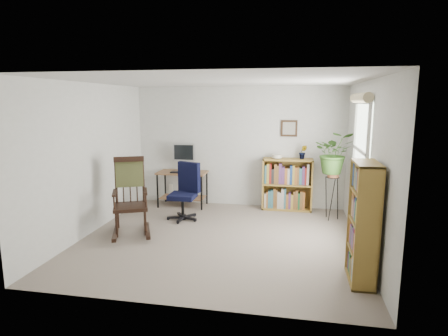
% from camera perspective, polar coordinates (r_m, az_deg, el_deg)
% --- Properties ---
extents(floor, '(4.20, 4.00, 0.00)m').
position_cam_1_polar(floor, '(5.93, -0.73, -10.71)').
color(floor, gray).
rests_on(floor, ground).
extents(ceiling, '(4.20, 4.00, 0.00)m').
position_cam_1_polar(ceiling, '(5.55, -0.78, 13.11)').
color(ceiling, silver).
rests_on(ceiling, ground).
extents(wall_back, '(4.20, 0.00, 2.40)m').
position_cam_1_polar(wall_back, '(7.57, 2.24, 3.21)').
color(wall_back, silver).
rests_on(wall_back, ground).
extents(wall_front, '(4.20, 0.00, 2.40)m').
position_cam_1_polar(wall_front, '(3.72, -6.87, -4.12)').
color(wall_front, silver).
rests_on(wall_front, ground).
extents(wall_left, '(0.00, 4.00, 2.40)m').
position_cam_1_polar(wall_left, '(6.37, -19.61, 1.32)').
color(wall_left, silver).
rests_on(wall_left, ground).
extents(wall_right, '(0.00, 4.00, 2.40)m').
position_cam_1_polar(wall_right, '(5.60, 20.81, 0.10)').
color(wall_right, silver).
rests_on(wall_right, ground).
extents(window, '(0.12, 1.20, 1.50)m').
position_cam_1_polar(window, '(5.86, 20.04, 2.55)').
color(window, silver).
rests_on(window, wall_right).
extents(desk, '(0.98, 0.54, 0.71)m').
position_cam_1_polar(desk, '(7.67, -6.32, -3.17)').
color(desk, '#895F3C').
rests_on(desk, floor).
extents(monitor, '(0.46, 0.16, 0.56)m').
position_cam_1_polar(monitor, '(7.68, -6.11, 1.67)').
color(monitor, '#B1B1B6').
rests_on(monitor, desk).
extents(keyboard, '(0.40, 0.15, 0.02)m').
position_cam_1_polar(keyboard, '(7.48, -6.64, -0.65)').
color(keyboard, black).
rests_on(keyboard, desk).
extents(office_chair, '(0.73, 0.73, 1.04)m').
position_cam_1_polar(office_chair, '(6.74, -6.35, -3.57)').
color(office_chair, black).
rests_on(office_chair, floor).
extents(rocking_chair, '(1.03, 1.25, 1.26)m').
position_cam_1_polar(rocking_chair, '(6.12, -14.11, -4.20)').
color(rocking_chair, black).
rests_on(rocking_chair, floor).
extents(low_bookshelf, '(0.96, 0.32, 1.02)m').
position_cam_1_polar(low_bookshelf, '(7.43, 9.61, -2.47)').
color(low_bookshelf, olive).
rests_on(low_bookshelf, floor).
extents(tall_bookshelf, '(0.27, 0.63, 1.43)m').
position_cam_1_polar(tall_bookshelf, '(4.68, 20.45, -7.85)').
color(tall_bookshelf, olive).
rests_on(tall_bookshelf, floor).
extents(plant_stand, '(0.27, 0.27, 0.91)m').
position_cam_1_polar(plant_stand, '(7.01, 16.13, -3.94)').
color(plant_stand, black).
rests_on(plant_stand, floor).
extents(spider_plant, '(1.69, 1.88, 1.46)m').
position_cam_1_polar(spider_plant, '(6.83, 16.59, 5.21)').
color(spider_plant, '#335C20').
rests_on(spider_plant, plant_stand).
extents(potted_plant_small, '(0.13, 0.24, 0.11)m').
position_cam_1_polar(potted_plant_small, '(7.34, 11.92, 1.77)').
color(potted_plant_small, '#335C20').
rests_on(potted_plant_small, low_bookshelf).
extents(framed_picture, '(0.32, 0.04, 0.32)m').
position_cam_1_polar(framed_picture, '(7.42, 9.88, 5.97)').
color(framed_picture, black).
rests_on(framed_picture, wall_back).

